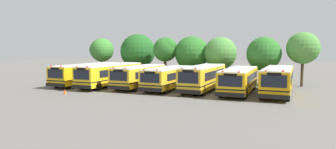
% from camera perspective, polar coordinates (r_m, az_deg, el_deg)
% --- Properties ---
extents(ground_plane, '(160.00, 160.00, 0.00)m').
position_cam_1_polar(ground_plane, '(34.02, 0.45, -2.70)').
color(ground_plane, '#595651').
extents(school_bus_0, '(2.59, 11.35, 2.67)m').
position_cam_1_polar(school_bus_0, '(39.63, -14.95, 0.27)').
color(school_bus_0, yellow).
rests_on(school_bus_0, ground_plane).
extents(school_bus_1, '(2.50, 11.32, 2.73)m').
position_cam_1_polar(school_bus_1, '(37.21, -10.65, 0.10)').
color(school_bus_1, yellow).
rests_on(school_bus_1, ground_plane).
extents(school_bus_2, '(2.68, 9.37, 2.62)m').
position_cam_1_polar(school_bus_2, '(35.19, -5.33, -0.21)').
color(school_bus_2, yellow).
rests_on(school_bus_2, ground_plane).
extents(school_bus_3, '(2.78, 9.56, 2.53)m').
position_cam_1_polar(school_bus_3, '(33.66, 0.13, -0.50)').
color(school_bus_3, yellow).
rests_on(school_bus_3, ground_plane).
extents(school_bus_4, '(2.63, 10.15, 2.79)m').
position_cam_1_polar(school_bus_4, '(32.72, 6.66, -0.46)').
color(school_bus_4, yellow).
rests_on(school_bus_4, ground_plane).
extents(school_bus_5, '(2.61, 10.22, 2.60)m').
position_cam_1_polar(school_bus_5, '(31.68, 13.23, -0.91)').
color(school_bus_5, yellow).
rests_on(school_bus_5, ground_plane).
extents(school_bus_6, '(2.76, 9.99, 2.77)m').
position_cam_1_polar(school_bus_6, '(31.41, 19.90, -0.98)').
color(school_bus_6, '#EAA80C').
rests_on(school_bus_6, ground_plane).
extents(tree_0, '(3.82, 3.55, 6.02)m').
position_cam_1_polar(tree_0, '(47.12, -12.49, 4.50)').
color(tree_0, '#4C3823').
rests_on(tree_0, ground_plane).
extents(tree_1, '(5.15, 5.15, 6.62)m').
position_cam_1_polar(tree_1, '(45.32, -5.78, 4.37)').
color(tree_1, '#4C3823').
rests_on(tree_1, ground_plane).
extents(tree_2, '(3.34, 3.34, 6.02)m').
position_cam_1_polar(tree_2, '(41.92, -0.40, 4.84)').
color(tree_2, '#4C3823').
rests_on(tree_2, ground_plane).
extents(tree_3, '(4.67, 4.67, 6.16)m').
position_cam_1_polar(tree_3, '(41.62, 4.32, 3.92)').
color(tree_3, '#4C3823').
rests_on(tree_3, ground_plane).
extents(tree_4, '(4.27, 4.27, 6.02)m').
position_cam_1_polar(tree_4, '(40.41, 9.82, 4.07)').
color(tree_4, '#4C3823').
rests_on(tree_4, ground_plane).
extents(tree_5, '(4.20, 4.20, 5.94)m').
position_cam_1_polar(tree_5, '(39.19, 17.74, 3.76)').
color(tree_5, '#4C3823').
rests_on(tree_5, ground_plane).
extents(tree_6, '(3.78, 3.78, 6.45)m').
position_cam_1_polar(tree_6, '(39.24, 24.03, 4.54)').
color(tree_6, '#4C3823').
rests_on(tree_6, ground_plane).
extents(traffic_cone, '(0.34, 0.34, 0.45)m').
position_cam_1_polar(traffic_cone, '(31.99, -18.78, -3.06)').
color(traffic_cone, '#EA5914').
rests_on(traffic_cone, ground_plane).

